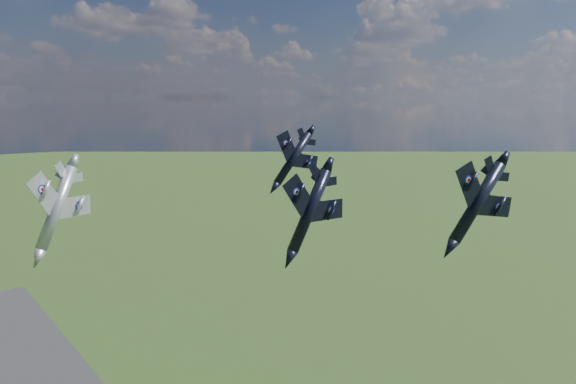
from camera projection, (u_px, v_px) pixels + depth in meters
jet_lead_navy at (310, 211)px, 73.40m from camera, size 12.23×16.34×8.25m
jet_right_navy at (477, 202)px, 64.43m from camera, size 13.15×16.45×8.61m
jet_high_navy at (293, 158)px, 89.24m from camera, size 10.73×14.27×7.99m
jet_left_silver at (57, 208)px, 61.52m from camera, size 14.42×16.22×7.12m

